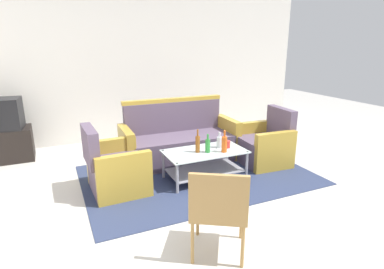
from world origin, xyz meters
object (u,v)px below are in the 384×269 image
at_px(bottle_green, 208,146).
at_px(tv_stand, 5,145).
at_px(couch, 179,142).
at_px(coffee_table, 205,161).
at_px(armchair_left, 115,169).
at_px(bottle_brown, 198,144).
at_px(bottle_orange, 224,144).
at_px(television, 0,114).
at_px(bottle_clear, 219,142).
at_px(armchair_right, 264,146).
at_px(cup, 227,144).
at_px(wicker_chair, 219,206).

distance_m(bottle_green, tv_stand, 3.27).
distance_m(couch, coffee_table, 0.80).
height_order(armchair_left, bottle_brown, armchair_left).
bearing_deg(bottle_orange, coffee_table, 146.76).
bearing_deg(television, bottle_clear, 152.42).
relative_size(couch, bottle_green, 7.20).
distance_m(tv_stand, television, 0.50).
relative_size(couch, armchair_right, 2.14).
bearing_deg(bottle_brown, cup, -0.20).
bearing_deg(television, couch, 161.91).
bearing_deg(bottle_clear, cup, -26.14).
height_order(armchair_left, bottle_green, armchair_left).
bearing_deg(armchair_right, tv_stand, 67.43).
bearing_deg(bottle_green, cup, 10.02).
distance_m(couch, bottle_green, 0.88).
xyz_separation_m(bottle_brown, television, (-2.45, 1.95, 0.23)).
distance_m(armchair_right, coffee_table, 1.12).
bearing_deg(bottle_green, television, 141.97).
xyz_separation_m(armchair_right, tv_stand, (-3.68, 1.79, -0.03)).
distance_m(armchair_right, bottle_green, 1.15).
relative_size(television, wicker_chair, 0.77).
distance_m(bottle_green, bottle_orange, 0.22).
distance_m(cup, wicker_chair, 1.81).
bearing_deg(bottle_clear, armchair_left, 175.75).
bearing_deg(armchair_left, bottle_orange, 76.26).
xyz_separation_m(bottle_orange, wicker_chair, (-0.85, -1.38, -0.03)).
relative_size(bottle_orange, cup, 3.02).
bearing_deg(wicker_chair, bottle_green, 97.72).
relative_size(armchair_right, bottle_green, 3.36).
height_order(armchair_left, armchair_right, same).
xyz_separation_m(couch, bottle_orange, (0.27, -0.94, 0.21)).
distance_m(couch, bottle_clear, 0.83).
height_order(bottle_orange, television, television).
relative_size(bottle_orange, wicker_chair, 0.36).
relative_size(coffee_table, bottle_brown, 3.48).
xyz_separation_m(coffee_table, bottle_clear, (0.25, 0.05, 0.22)).
xyz_separation_m(armchair_left, wicker_chair, (0.55, -1.68, 0.21)).
bearing_deg(couch, bottle_green, 95.52).
height_order(couch, coffee_table, couch).
bearing_deg(wicker_chair, bottle_brown, 102.48).
bearing_deg(bottle_green, armchair_right, 11.34).
bearing_deg(coffee_table, tv_stand, 142.81).
xyz_separation_m(coffee_table, television, (-2.56, 1.95, 0.49)).
bearing_deg(bottle_green, bottle_orange, -20.64).
height_order(armchair_left, wicker_chair, armchair_left).
xyz_separation_m(armchair_left, bottle_orange, (1.40, -0.29, 0.24)).
height_order(armchair_right, bottle_orange, armchair_right).
relative_size(couch, cup, 18.18).
bearing_deg(coffee_table, television, 142.77).
relative_size(bottle_green, tv_stand, 0.32).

